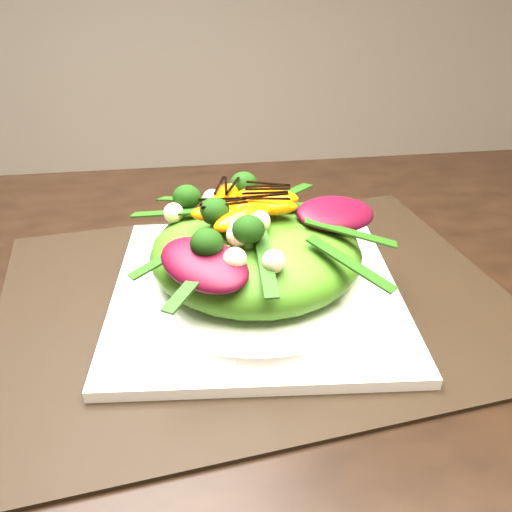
{
  "coord_description": "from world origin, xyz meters",
  "views": [
    {
      "loc": [
        0.22,
        -0.32,
        1.04
      ],
      "look_at": [
        0.27,
        0.1,
        0.8
      ],
      "focal_mm": 38.0,
      "sensor_mm": 36.0,
      "label": 1
    }
  ],
  "objects": [
    {
      "name": "placemat",
      "position": [
        0.27,
        0.1,
        0.75
      ],
      "size": [
        0.5,
        0.41,
        0.0
      ],
      "primitive_type": "cube",
      "rotation": [
        0.0,
        0.0,
        0.12
      ],
      "color": "black",
      "rests_on": "dining_table"
    },
    {
      "name": "plate_base",
      "position": [
        0.27,
        0.1,
        0.76
      ],
      "size": [
        0.28,
        0.28,
        0.01
      ],
      "primitive_type": "cube",
      "rotation": [
        0.0,
        0.0,
        -0.09
      ],
      "color": "white",
      "rests_on": "placemat"
    },
    {
      "name": "salad_bowl",
      "position": [
        0.27,
        0.1,
        0.77
      ],
      "size": [
        0.27,
        0.27,
        0.02
      ],
      "primitive_type": "cylinder",
      "rotation": [
        0.0,
        0.0,
        -0.12
      ],
      "color": "white",
      "rests_on": "plate_base"
    },
    {
      "name": "lettuce_mound",
      "position": [
        0.27,
        0.1,
        0.8
      ],
      "size": [
        0.24,
        0.24,
        0.06
      ],
      "primitive_type": "ellipsoid",
      "rotation": [
        0.0,
        0.0,
        0.32
      ],
      "color": "#457C17",
      "rests_on": "salad_bowl"
    },
    {
      "name": "radicchio_leaf",
      "position": [
        0.35,
        0.1,
        0.83
      ],
      "size": [
        0.09,
        0.08,
        0.02
      ],
      "primitive_type": "ellipsoid",
      "rotation": [
        0.0,
        0.0,
        0.37
      ],
      "color": "#440717",
      "rests_on": "lettuce_mound"
    },
    {
      "name": "orange_segment",
      "position": [
        0.27,
        0.13,
        0.84
      ],
      "size": [
        0.06,
        0.05,
        0.01
      ],
      "primitive_type": "ellipsoid",
      "rotation": [
        0.0,
        0.0,
        0.63
      ],
      "color": "orange",
      "rests_on": "lettuce_mound"
    },
    {
      "name": "broccoli_floret",
      "position": [
        0.21,
        0.12,
        0.84
      ],
      "size": [
        0.04,
        0.04,
        0.04
      ],
      "primitive_type": "sphere",
      "rotation": [
        0.0,
        0.0,
        -0.12
      ],
      "color": "black",
      "rests_on": "lettuce_mound"
    },
    {
      "name": "macadamia_nut",
      "position": [
        0.3,
        0.07,
        0.84
      ],
      "size": [
        0.02,
        0.02,
        0.02
      ],
      "primitive_type": "sphere",
      "rotation": [
        0.0,
        0.0,
        0.15
      ],
      "color": "beige",
      "rests_on": "lettuce_mound"
    },
    {
      "name": "balsamic_drizzle",
      "position": [
        0.27,
        0.13,
        0.85
      ],
      "size": [
        0.04,
        0.03,
        0.0
      ],
      "primitive_type": "cube",
      "rotation": [
        0.0,
        0.0,
        0.63
      ],
      "color": "black",
      "rests_on": "orange_segment"
    }
  ]
}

